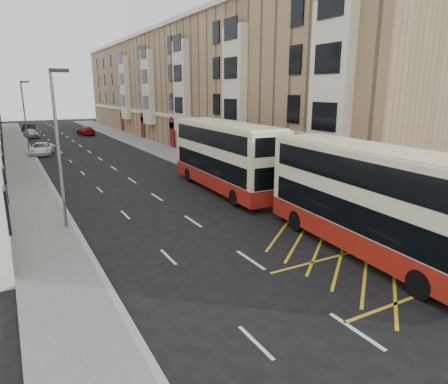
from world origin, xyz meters
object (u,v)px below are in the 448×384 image
street_lamp_far (25,113)px  double_decker_rear (225,157)px  pedestrian_near (441,247)px  white_van (41,149)px  street_lamp_near (59,141)px  pedestrian_far (415,232)px  pedestrian_mid (442,230)px  double_decker_front (372,201)px  car_red (86,131)px  car_silver (31,133)px  car_dark (29,128)px

street_lamp_far → double_decker_rear: bearing=-67.0°
street_lamp_far → pedestrian_near: 44.43m
double_decker_rear → white_van: bearing=114.8°
street_lamp_far → street_lamp_near: bearing=-90.0°
street_lamp_far → pedestrian_far: 43.07m
pedestrian_near → pedestrian_mid: (1.76, 1.12, 0.09)m
double_decker_front → pedestrian_near: double_decker_front is taller
pedestrian_near → car_red: 59.68m
street_lamp_far → pedestrian_mid: 43.90m
car_silver → car_dark: car_silver is taller
pedestrian_mid → white_van: size_ratio=0.34×
double_decker_rear → pedestrian_mid: size_ratio=7.30×
street_lamp_far → car_dark: size_ratio=1.89×
car_dark → car_red: size_ratio=0.88×
car_silver → pedestrian_mid: bearing=-87.6°
car_silver → car_dark: 10.41m
pedestrian_mid → pedestrian_far: size_ratio=1.07×
street_lamp_near → double_decker_front: street_lamp_near is taller
street_lamp_near → car_dark: 57.69m
white_van → street_lamp_far: bearing=132.0°
double_decker_rear → pedestrian_far: bearing=-79.6°
street_lamp_far → pedestrian_near: (12.70, -42.42, -3.72)m
pedestrian_mid → car_red: pedestrian_mid is taller
double_decker_front → car_silver: bearing=105.0°
pedestrian_near → car_red: (-3.21, 59.59, -0.22)m
double_decker_front → pedestrian_mid: (3.11, -1.37, -1.44)m
street_lamp_far → pedestrian_far: street_lamp_far is taller
white_van → pedestrian_far: bearing=-61.4°
street_lamp_far → car_red: size_ratio=1.67×
double_decker_front → pedestrian_far: size_ratio=7.68×
pedestrian_near → pedestrian_far: 1.74m
pedestrian_near → car_dark: 70.83m
street_lamp_near → car_silver: 47.31m
street_lamp_near → street_lamp_far: same height
car_dark → car_silver: bearing=-75.2°
white_van → car_silver: car_silver is taller
pedestrian_near → white_van: pedestrian_near is taller
street_lamp_near → car_dark: size_ratio=1.89×
street_lamp_far → pedestrian_mid: size_ratio=4.69×
double_decker_rear → white_van: (-10.20, 24.75, -1.82)m
car_dark → car_red: 13.04m
pedestrian_mid → car_silver: pedestrian_mid is taller
car_silver → car_dark: (0.25, 10.41, -0.02)m
car_red → pedestrian_far: bearing=87.2°
street_lamp_far → car_dark: bearing=86.7°
double_decker_front → street_lamp_far: bearing=110.9°
car_silver → car_dark: size_ratio=0.99×
car_red → white_van: bearing=59.8°
double_decker_front → white_van: (-10.20, 38.00, -1.75)m
white_van → car_red: (8.34, 19.11, 0.01)m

